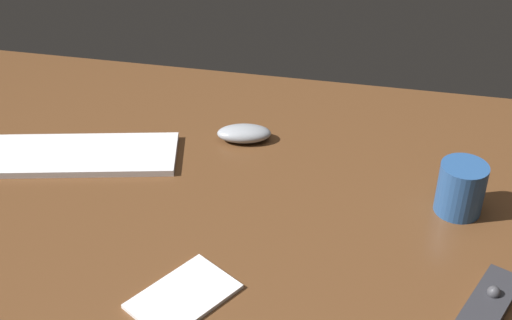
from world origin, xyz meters
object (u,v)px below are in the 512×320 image
Objects in this scene: notepad at (183,296)px; media_remote at (486,309)px; keyboard at (59,156)px; computer_mouse at (246,134)px; coffee_mug at (461,188)px.

media_remote is at bearing 7.74° from notepad.
computer_mouse is at bearing 9.17° from keyboard.
keyboard is 2.43× the size of media_remote.
coffee_mug is 0.61× the size of notepad.
computer_mouse and media_remote have the same top height.
media_remote is at bearing -53.21° from computer_mouse.
keyboard is at bearing 96.51° from media_remote.
computer_mouse is at bearing 90.25° from notepad.
keyboard is 36.49cm from computer_mouse.
media_remote is at bearing -82.34° from coffee_mug.
media_remote is (43.78, -38.52, -0.65)cm from computer_mouse.
notepad is (33.95, -30.62, -0.31)cm from keyboard.
media_remote is 1.97× the size of coffee_mug.
notepad is at bearing -101.61° from computer_mouse.
keyboard is 4.14× the size of computer_mouse.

